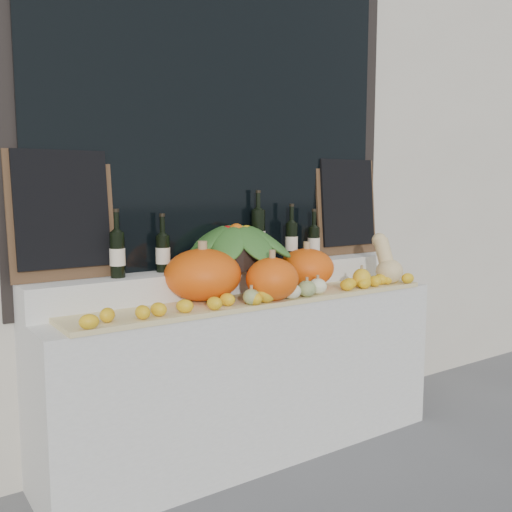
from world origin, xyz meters
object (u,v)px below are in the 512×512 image
Objects in this scene: butternut_squash at (387,263)px; wine_bottle_tall at (258,236)px; pumpkin_left at (203,275)px; produce_bowl at (236,245)px; pumpkin_right at (306,268)px.

wine_bottle_tall is at bearing 152.37° from butternut_squash.
butternut_squash is at bearing -27.63° from wine_bottle_tall.
butternut_squash is 0.70× the size of wine_bottle_tall.
pumpkin_left is 0.60× the size of produce_bowl.
produce_bowl is 1.57× the size of wine_bottle_tall.
pumpkin_left is 1.33× the size of butternut_squash.
pumpkin_left is 0.55m from wine_bottle_tall.
pumpkin_left is at bearing -157.47° from wine_bottle_tall.
produce_bowl is at bearing 26.84° from pumpkin_left.
pumpkin_right is 0.75× the size of wine_bottle_tall.
produce_bowl reaches higher than pumpkin_right.
pumpkin_left is 0.69m from pumpkin_right.
produce_bowl is (0.30, 0.15, 0.12)m from pumpkin_left.
wine_bottle_tall is at bearing 136.18° from pumpkin_right.
pumpkin_left is at bearing 172.07° from butternut_squash.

